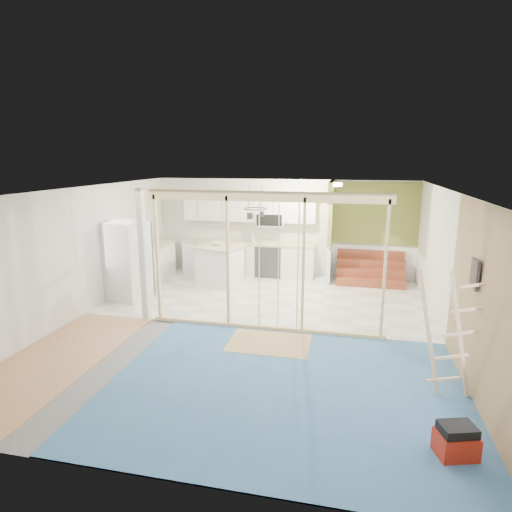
% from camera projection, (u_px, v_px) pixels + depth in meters
% --- Properties ---
extents(room, '(7.01, 8.01, 2.61)m').
position_uv_depth(room, '(249.00, 262.00, 7.82)').
color(room, slate).
rests_on(room, ground).
extents(floor_overlays, '(7.00, 8.00, 0.03)m').
position_uv_depth(floor_overlays, '(254.00, 327.00, 8.15)').
color(floor_overlays, white).
rests_on(floor_overlays, room).
extents(stud_frame, '(4.66, 0.14, 2.60)m').
position_uv_depth(stud_frame, '(234.00, 245.00, 7.81)').
color(stud_frame, '#F2DA94').
rests_on(stud_frame, room).
extents(base_cabinets, '(4.45, 2.24, 0.93)m').
position_uv_depth(base_cabinets, '(220.00, 260.00, 11.54)').
color(base_cabinets, white).
rests_on(base_cabinets, room).
extents(upper_cabinets, '(3.60, 0.41, 0.85)m').
position_uv_depth(upper_cabinets, '(251.00, 209.00, 11.51)').
color(upper_cabinets, white).
rests_on(upper_cabinets, room).
extents(green_partition, '(2.25, 1.51, 2.60)m').
position_uv_depth(green_partition, '(359.00, 246.00, 10.95)').
color(green_partition, olive).
rests_on(green_partition, room).
extents(pot_rack, '(0.52, 0.52, 0.72)m').
position_uv_depth(pot_rack, '(255.00, 211.00, 9.53)').
color(pot_rack, black).
rests_on(pot_rack, room).
extents(sheathing_panel, '(0.02, 4.00, 2.60)m').
position_uv_depth(sheathing_panel, '(489.00, 315.00, 5.19)').
color(sheathing_panel, tan).
rests_on(sheathing_panel, room).
extents(electrical_panel, '(0.04, 0.30, 0.40)m').
position_uv_depth(electrical_panel, '(475.00, 274.00, 5.69)').
color(electrical_panel, '#3A393E').
rests_on(electrical_panel, room).
extents(ceiling_light, '(0.32, 0.32, 0.08)m').
position_uv_depth(ceiling_light, '(335.00, 184.00, 10.10)').
color(ceiling_light, '#FFEABF').
rests_on(ceiling_light, room).
extents(fridge, '(0.91, 0.88, 1.79)m').
position_uv_depth(fridge, '(128.00, 261.00, 9.56)').
color(fridge, silver).
rests_on(fridge, room).
extents(island, '(1.25, 1.25, 1.00)m').
position_uv_depth(island, '(220.00, 265.00, 10.86)').
color(island, white).
rests_on(island, room).
extents(bowl, '(0.29, 0.29, 0.07)m').
position_uv_depth(bowl, '(218.00, 244.00, 10.80)').
color(bowl, silver).
rests_on(bowl, island).
extents(soap_bottle_a, '(0.12, 0.12, 0.28)m').
position_uv_depth(soap_bottle_a, '(253.00, 237.00, 11.46)').
color(soap_bottle_a, '#A6AAB9').
rests_on(soap_bottle_a, base_cabinets).
extents(soap_bottle_b, '(0.09, 0.10, 0.19)m').
position_uv_depth(soap_bottle_b, '(252.00, 238.00, 11.58)').
color(soap_bottle_b, white).
rests_on(soap_bottle_b, base_cabinets).
extents(toolbox, '(0.48, 0.41, 0.39)m').
position_uv_depth(toolbox, '(456.00, 442.00, 4.60)').
color(toolbox, '#A01E0E').
rests_on(toolbox, room).
extents(ladder, '(0.94, 0.06, 1.75)m').
position_uv_depth(ladder, '(448.00, 334.00, 5.63)').
color(ladder, '#EABC8F').
rests_on(ladder, room).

